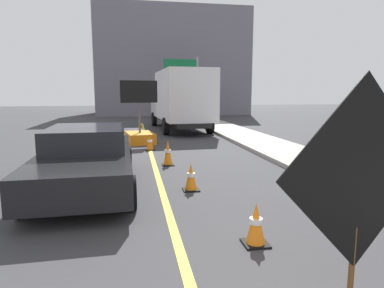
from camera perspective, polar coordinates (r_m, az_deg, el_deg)
The scene contains 12 objects.
sidewalk_curb at distance 8.66m, azimuth 29.19°, elevation -6.44°, with size 2.23×48.00×0.14m, color #9E9991.
lane_center_stripe at distance 6.82m, azimuth -4.55°, elevation -9.79°, with size 0.14×36.00×0.01m, color yellow.
roadwork_sign at distance 3.08m, azimuth 26.53°, elevation -5.19°, with size 1.61×0.34×2.33m.
arrow_board_trailer at distance 14.85m, azimuth -8.87°, elevation 2.04°, with size 1.59×1.94×2.70m.
box_truck at distance 19.76m, azimuth -2.02°, elevation 7.70°, with size 3.01×8.08×3.39m.
pickup_car at distance 8.07m, azimuth -17.42°, elevation -2.18°, with size 2.20×5.25×1.38m.
highway_guide_sign at distance 27.07m, azimuth -0.73°, elevation 11.31°, with size 2.79×0.31×5.00m.
far_building_block at distance 37.02m, azimuth -3.73°, elevation 13.30°, with size 14.92×9.88×10.37m, color slate.
traffic_cone_near_sign at distance 5.01m, azimuth 10.81°, elevation -13.25°, with size 0.36×0.36×0.62m.
traffic_cone_mid_lane at distance 7.52m, azimuth -0.17°, elevation -5.63°, with size 0.36×0.36×0.62m.
traffic_cone_far_lane at distance 10.12m, azimuth -4.13°, elevation -1.53°, with size 0.36×0.36×0.76m.
traffic_cone_curbside at distance 12.93m, azimuth -7.17°, elevation 0.29°, with size 0.36×0.36×0.61m.
Camera 1 is at (-0.58, -0.45, 2.16)m, focal length 31.35 mm.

